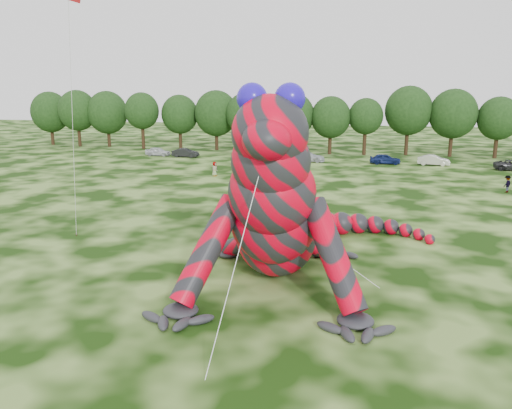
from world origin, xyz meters
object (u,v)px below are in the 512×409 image
object	(u,v)px
tree_3	(142,121)
spectator_1	(246,187)
tree_4	(180,122)
tree_7	(293,123)
car_2	(266,154)
tree_9	(365,127)
car_4	(385,159)
tree_11	(452,123)
car_1	(185,153)
tree_2	(108,119)
spectator_2	(507,184)
tree_10	(408,121)
car_0	(158,151)
tree_12	(498,128)
spectator_4	(214,169)
tree_5	(216,120)
tree_6	(246,122)
inflatable_gecko	(279,180)
tree_8	(330,125)
car_3	(307,156)
flying_kite	(69,13)
car_5	(434,160)
tree_0	(51,118)
tree_1	(78,118)

from	to	relation	value
tree_3	spectator_1	bearing A→B (deg)	-51.73
tree_4	tree_7	bearing A→B (deg)	-5.57
car_2	spectator_1	bearing A→B (deg)	-161.79
tree_9	car_4	distance (m)	10.26
tree_11	spectator_1	size ratio (longest dim) A/B	6.02
car_1	tree_2	bearing A→B (deg)	62.72
car_2	spectator_2	bearing A→B (deg)	-110.90
tree_10	car_0	xyz separation A→B (m)	(-37.13, -9.28, -4.59)
tree_10	tree_12	distance (m)	12.67
tree_4	tree_9	bearing A→B (deg)	-2.55
spectator_4	car_4	bearing A→B (deg)	-40.72
tree_7	spectator_1	distance (m)	32.93
tree_11	spectator_1	world-z (taller)	tree_11
car_1	car_4	size ratio (longest dim) A/B	0.97
tree_2	car_4	size ratio (longest dim) A/B	2.33
spectator_1	car_2	bearing A→B (deg)	131.59
car_2	tree_5	bearing A→B (deg)	58.60
tree_6	car_0	xyz separation A→B (m)	(-12.18, -7.38, -4.09)
inflatable_gecko	spectator_2	xyz separation A→B (m)	(18.52, 26.16, -4.39)
inflatable_gecko	tree_4	size ratio (longest dim) A/B	2.32
tree_11	car_0	size ratio (longest dim) A/B	2.60
tree_2	car_2	distance (m)	32.01
car_1	tree_6	bearing A→B (deg)	-41.75
car_4	tree_8	bearing A→B (deg)	39.11
inflatable_gecko	car_3	world-z (taller)	inflatable_gecko
inflatable_gecko	tree_8	bearing A→B (deg)	85.90
tree_11	car_1	xyz separation A→B (m)	(-38.88, -9.42, -4.37)
tree_3	car_1	distance (m)	14.08
tree_12	tree_4	bearing A→B (deg)	178.88
tree_4	car_1	size ratio (longest dim) A/B	2.26
flying_kite	car_4	distance (m)	49.03
car_2	car_5	bearing A→B (deg)	-80.28
car_1	tree_4	bearing A→B (deg)	26.44
spectator_4	spectator_1	world-z (taller)	spectator_4
car_5	tree_0	bearing A→B (deg)	88.99
car_0	spectator_1	distance (m)	32.17
tree_2	tree_7	size ratio (longest dim) A/B	1.02
tree_1	tree_5	size ratio (longest dim) A/B	1.00
tree_1	tree_9	xyz separation A→B (m)	(49.42, -0.71, -0.57)
tree_6	spectator_4	distance (m)	22.99
car_0	car_5	size ratio (longest dim) A/B	0.93
tree_0	tree_4	world-z (taller)	tree_0
inflatable_gecko	tree_2	xyz separation A→B (m)	(-39.80, 53.52, -0.43)
tree_6	tree_12	world-z (taller)	tree_6
tree_4	spectator_4	bearing A→B (deg)	-61.00
car_3	spectator_1	size ratio (longest dim) A/B	3.02
tree_10	car_4	bearing A→B (deg)	-108.25
car_3	spectator_4	bearing A→B (deg)	147.05
tree_12	spectator_4	size ratio (longest dim) A/B	5.29
spectator_1	spectator_2	bearing A→B (deg)	50.74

